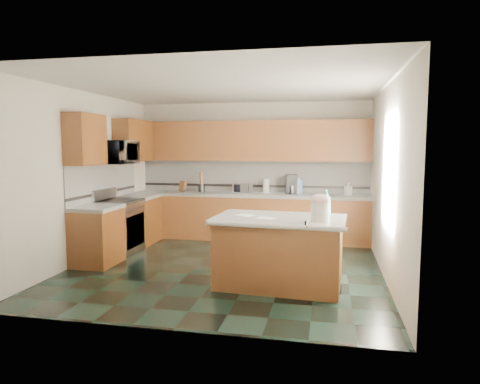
% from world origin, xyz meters
% --- Properties ---
extents(floor, '(4.60, 4.60, 0.00)m').
position_xyz_m(floor, '(0.00, 0.00, 0.00)').
color(floor, black).
rests_on(floor, ground).
extents(ceiling, '(4.60, 4.60, 0.00)m').
position_xyz_m(ceiling, '(0.00, 0.00, 2.70)').
color(ceiling, white).
rests_on(ceiling, ground).
extents(wall_back, '(4.60, 0.04, 2.70)m').
position_xyz_m(wall_back, '(0.00, 2.32, 1.35)').
color(wall_back, silver).
rests_on(wall_back, ground).
extents(wall_front, '(4.60, 0.04, 2.70)m').
position_xyz_m(wall_front, '(0.00, -2.32, 1.35)').
color(wall_front, silver).
rests_on(wall_front, ground).
extents(wall_left, '(0.04, 4.60, 2.70)m').
position_xyz_m(wall_left, '(-2.32, 0.00, 1.35)').
color(wall_left, silver).
rests_on(wall_left, ground).
extents(wall_right, '(0.04, 4.60, 2.70)m').
position_xyz_m(wall_right, '(2.32, 0.00, 1.35)').
color(wall_right, silver).
rests_on(wall_right, ground).
extents(back_base_cab, '(4.60, 0.60, 0.86)m').
position_xyz_m(back_base_cab, '(0.00, 2.00, 0.43)').
color(back_base_cab, '#321806').
rests_on(back_base_cab, ground).
extents(back_countertop, '(4.60, 0.64, 0.06)m').
position_xyz_m(back_countertop, '(0.00, 2.00, 0.89)').
color(back_countertop, white).
rests_on(back_countertop, back_base_cab).
extents(back_upper_cab, '(4.60, 0.33, 0.78)m').
position_xyz_m(back_upper_cab, '(0.00, 2.13, 1.94)').
color(back_upper_cab, '#321806').
rests_on(back_upper_cab, wall_back).
extents(back_backsplash, '(4.60, 0.02, 0.63)m').
position_xyz_m(back_backsplash, '(0.00, 2.29, 1.24)').
color(back_backsplash, silver).
rests_on(back_backsplash, back_countertop).
extents(back_accent_band, '(4.60, 0.01, 0.05)m').
position_xyz_m(back_accent_band, '(0.00, 2.28, 1.04)').
color(back_accent_band, black).
rests_on(back_accent_band, back_countertop).
extents(left_base_cab_rear, '(0.60, 0.82, 0.86)m').
position_xyz_m(left_base_cab_rear, '(-2.00, 1.29, 0.43)').
color(left_base_cab_rear, '#321806').
rests_on(left_base_cab_rear, ground).
extents(left_counter_rear, '(0.64, 0.82, 0.06)m').
position_xyz_m(left_counter_rear, '(-2.00, 1.29, 0.89)').
color(left_counter_rear, white).
rests_on(left_counter_rear, left_base_cab_rear).
extents(left_base_cab_front, '(0.60, 0.72, 0.86)m').
position_xyz_m(left_base_cab_front, '(-2.00, -0.24, 0.43)').
color(left_base_cab_front, '#321806').
rests_on(left_base_cab_front, ground).
extents(left_counter_front, '(0.64, 0.72, 0.06)m').
position_xyz_m(left_counter_front, '(-2.00, -0.24, 0.89)').
color(left_counter_front, white).
rests_on(left_counter_front, left_base_cab_front).
extents(left_backsplash, '(0.02, 2.30, 0.63)m').
position_xyz_m(left_backsplash, '(-2.29, 0.55, 1.24)').
color(left_backsplash, silver).
rests_on(left_backsplash, wall_left).
extents(left_accent_band, '(0.01, 2.30, 0.05)m').
position_xyz_m(left_accent_band, '(-2.28, 0.55, 1.04)').
color(left_accent_band, black).
rests_on(left_accent_band, wall_left).
extents(left_upper_cab_rear, '(0.33, 1.09, 0.78)m').
position_xyz_m(left_upper_cab_rear, '(-2.13, 1.42, 1.94)').
color(left_upper_cab_rear, '#321806').
rests_on(left_upper_cab_rear, wall_left).
extents(left_upper_cab_front, '(0.33, 0.72, 0.78)m').
position_xyz_m(left_upper_cab_front, '(-2.13, -0.24, 1.94)').
color(left_upper_cab_front, '#321806').
rests_on(left_upper_cab_front, wall_left).
extents(range_body, '(0.60, 0.76, 0.88)m').
position_xyz_m(range_body, '(-2.00, 0.50, 0.44)').
color(range_body, '#B7B7BC').
rests_on(range_body, ground).
extents(range_oven_door, '(0.02, 0.68, 0.55)m').
position_xyz_m(range_oven_door, '(-1.71, 0.50, 0.40)').
color(range_oven_door, black).
rests_on(range_oven_door, range_body).
extents(range_cooktop, '(0.62, 0.78, 0.04)m').
position_xyz_m(range_cooktop, '(-2.00, 0.50, 0.90)').
color(range_cooktop, black).
rests_on(range_cooktop, range_body).
extents(range_handle, '(0.02, 0.66, 0.02)m').
position_xyz_m(range_handle, '(-1.68, 0.50, 0.78)').
color(range_handle, '#B7B7BC').
rests_on(range_handle, range_body).
extents(range_backguard, '(0.06, 0.76, 0.18)m').
position_xyz_m(range_backguard, '(-2.26, 0.50, 1.02)').
color(range_backguard, '#B7B7BC').
rests_on(range_backguard, range_body).
extents(microwave, '(0.50, 0.73, 0.41)m').
position_xyz_m(microwave, '(-2.00, 0.50, 1.73)').
color(microwave, '#B7B7BC').
rests_on(microwave, wall_left).
extents(island_base, '(1.64, 1.01, 0.86)m').
position_xyz_m(island_base, '(0.89, -0.71, 0.43)').
color(island_base, '#321806').
rests_on(island_base, ground).
extents(island_top, '(1.74, 1.11, 0.06)m').
position_xyz_m(island_top, '(0.89, -0.71, 0.89)').
color(island_top, white).
rests_on(island_top, island_base).
extents(island_bullnose, '(1.68, 0.17, 0.06)m').
position_xyz_m(island_bullnose, '(0.89, -1.21, 0.89)').
color(island_bullnose, white).
rests_on(island_bullnose, island_base).
extents(treat_jar, '(0.29, 0.29, 0.23)m').
position_xyz_m(treat_jar, '(1.41, -0.91, 1.03)').
color(treat_jar, white).
rests_on(treat_jar, island_top).
extents(treat_jar_lid, '(0.24, 0.24, 0.15)m').
position_xyz_m(treat_jar_lid, '(1.41, -0.91, 1.18)').
color(treat_jar_lid, beige).
rests_on(treat_jar_lid, treat_jar).
extents(treat_jar_knob, '(0.08, 0.03, 0.03)m').
position_xyz_m(treat_jar_knob, '(1.41, -0.91, 1.23)').
color(treat_jar_knob, tan).
rests_on(treat_jar_knob, treat_jar_lid).
extents(treat_jar_knob_end_l, '(0.04, 0.04, 0.04)m').
position_xyz_m(treat_jar_knob_end_l, '(1.37, -0.91, 1.23)').
color(treat_jar_knob_end_l, tan).
rests_on(treat_jar_knob_end_l, treat_jar_lid).
extents(treat_jar_knob_end_r, '(0.04, 0.04, 0.04)m').
position_xyz_m(treat_jar_knob_end_r, '(1.45, -0.91, 1.23)').
color(treat_jar_knob_end_r, tan).
rests_on(treat_jar_knob_end_r, treat_jar_lid).
extents(soap_bottle_island, '(0.15, 0.15, 0.34)m').
position_xyz_m(soap_bottle_island, '(1.48, -0.40, 1.09)').
color(soap_bottle_island, '#26BEA9').
rests_on(soap_bottle_island, island_top).
extents(paper_sheet_a, '(0.28, 0.24, 0.00)m').
position_xyz_m(paper_sheet_a, '(0.73, -0.84, 0.92)').
color(paper_sheet_a, white).
rests_on(paper_sheet_a, island_top).
extents(paper_sheet_b, '(0.29, 0.27, 0.00)m').
position_xyz_m(paper_sheet_b, '(0.43, -0.66, 0.92)').
color(paper_sheet_b, white).
rests_on(paper_sheet_b, island_top).
extents(clamp_body, '(0.06, 0.09, 0.08)m').
position_xyz_m(clamp_body, '(1.27, -1.19, 0.93)').
color(clamp_body, black).
rests_on(clamp_body, island_top).
extents(clamp_handle, '(0.01, 0.06, 0.01)m').
position_xyz_m(clamp_handle, '(1.27, -1.24, 0.91)').
color(clamp_handle, black).
rests_on(clamp_handle, island_top).
extents(knife_block, '(0.13, 0.17, 0.23)m').
position_xyz_m(knife_block, '(-1.39, 2.05, 1.02)').
color(knife_block, '#472814').
rests_on(knife_block, back_countertop).
extents(utensil_crock, '(0.13, 0.13, 0.16)m').
position_xyz_m(utensil_crock, '(-1.00, 2.08, 1.00)').
color(utensil_crock, black).
rests_on(utensil_crock, back_countertop).
extents(utensil_bundle, '(0.07, 0.07, 0.23)m').
position_xyz_m(utensil_bundle, '(-1.00, 2.08, 1.19)').
color(utensil_bundle, '#472814').
rests_on(utensil_bundle, utensil_crock).
extents(toaster_oven, '(0.39, 0.33, 0.19)m').
position_xyz_m(toaster_oven, '(-0.15, 2.05, 1.02)').
color(toaster_oven, '#B7B7BC').
rests_on(toaster_oven, back_countertop).
extents(toaster_oven_door, '(0.29, 0.01, 0.15)m').
position_xyz_m(toaster_oven_door, '(-0.15, 1.94, 1.02)').
color(toaster_oven_door, black).
rests_on(toaster_oven_door, toaster_oven).
extents(paper_towel, '(0.12, 0.12, 0.27)m').
position_xyz_m(paper_towel, '(0.31, 2.10, 1.06)').
color(paper_towel, white).
rests_on(paper_towel, back_countertop).
extents(paper_towel_base, '(0.18, 0.18, 0.01)m').
position_xyz_m(paper_towel_base, '(0.31, 2.10, 0.93)').
color(paper_towel_base, '#B7B7BC').
rests_on(paper_towel_base, back_countertop).
extents(water_jug, '(0.18, 0.18, 0.29)m').
position_xyz_m(water_jug, '(0.94, 2.06, 1.07)').
color(water_jug, '#6085B6').
rests_on(water_jug, back_countertop).
extents(water_jug_neck, '(0.08, 0.08, 0.04)m').
position_xyz_m(water_jug_neck, '(0.94, 2.06, 1.23)').
color(water_jug_neck, '#6085B6').
rests_on(water_jug_neck, water_jug).
extents(coffee_maker, '(0.25, 0.27, 0.37)m').
position_xyz_m(coffee_maker, '(0.82, 2.08, 1.11)').
color(coffee_maker, black).
rests_on(coffee_maker, back_countertop).
extents(coffee_carafe, '(0.15, 0.15, 0.15)m').
position_xyz_m(coffee_carafe, '(0.82, 2.03, 1.00)').
color(coffee_carafe, black).
rests_on(coffee_carafe, back_countertop).
extents(soap_bottle_back, '(0.15, 0.15, 0.24)m').
position_xyz_m(soap_bottle_back, '(1.88, 2.05, 1.04)').
color(soap_bottle_back, white).
rests_on(soap_bottle_back, back_countertop).
extents(soap_back_cap, '(0.02, 0.02, 0.03)m').
position_xyz_m(soap_back_cap, '(1.88, 2.05, 1.18)').
color(soap_back_cap, red).
rests_on(soap_back_cap, soap_bottle_back).
extents(window_light_proxy, '(0.02, 1.40, 1.10)m').
position_xyz_m(window_light_proxy, '(2.29, -0.20, 1.50)').
color(window_light_proxy, white).
rests_on(window_light_proxy, wall_right).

